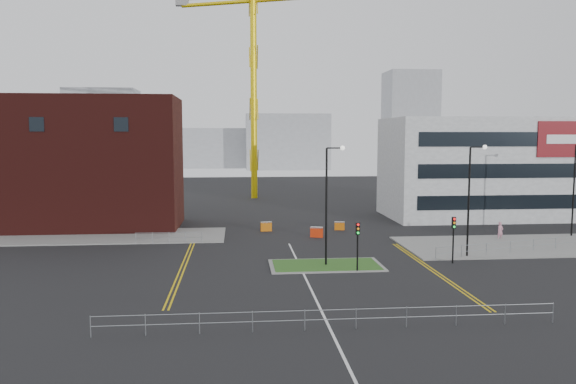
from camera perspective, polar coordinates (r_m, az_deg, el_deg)
The scene contains 29 objects.
ground at distance 35.41m, azimuth 2.70°, elevation -10.55°, with size 200.00×200.00×0.00m, color black.
pavement_left at distance 58.55m, azimuth -20.32°, elevation -4.30°, with size 28.00×8.00×0.12m, color slate.
pavement_right at distance 55.52m, azimuth 23.75°, elevation -4.97°, with size 24.00×10.00×0.12m, color slate.
island_kerb at distance 43.34m, azimuth 3.87°, elevation -7.45°, with size 8.60×4.60×0.08m, color slate.
grass_island at distance 43.33m, azimuth 3.87°, elevation -7.42°, with size 8.00×4.00×0.12m, color #2C521B.
brick_building at distance 64.37m, azimuth -21.71°, elevation 2.62°, with size 24.20×10.07×14.24m.
office_block at distance 72.57m, azimuth 19.86°, elevation 2.34°, with size 25.00×12.20×12.00m.
tower_crane at distance 88.12m, azimuth 0.28°, elevation 15.43°, with size 49.79×20.07×35.64m.
streetlamp_island at distance 42.47m, azimuth 4.21°, elevation -0.37°, with size 1.46×0.36×9.18m.
streetlamp_right_near at distance 47.79m, azimuth 18.15°, elevation 0.05°, with size 1.46×0.36×9.18m.
streetlamp_right_far at distance 61.42m, azimuth 27.23°, elevation 0.91°, with size 1.46×0.36×9.18m.
traffic_light_island at distance 41.24m, azimuth 7.10°, elevation -4.57°, with size 0.28×0.33×3.65m.
traffic_light_right at distance 45.46m, azimuth 16.47°, elevation -3.80°, with size 0.28×0.33×3.65m.
railing_front at distance 29.51m, azimuth 4.34°, elevation -12.35°, with size 24.05×0.05×1.10m.
railing_left at distance 52.84m, azimuth -12.00°, elevation -4.37°, with size 6.05×0.05×1.10m.
railing_right at distance 52.52m, azimuth 23.66°, elevation -4.76°, with size 19.05×5.05×1.10m.
centre_line at distance 37.31m, azimuth 2.27°, elevation -9.69°, with size 0.15×30.00×0.01m, color silver.
yellow_left_a at distance 44.98m, azimuth -10.63°, elevation -7.09°, with size 0.12×24.00×0.01m, color gold.
yellow_left_b at distance 44.95m, azimuth -10.25°, elevation -7.09°, with size 0.12×24.00×0.01m, color gold.
yellow_right_a at distance 43.28m, azimuth 14.24°, elevation -7.68°, with size 0.12×20.00×0.01m, color gold.
yellow_right_b at distance 43.38m, azimuth 14.62°, elevation -7.66°, with size 0.12×20.00×0.01m, color gold.
skyline_a at distance 157.65m, azimuth -18.25°, elevation 5.90°, with size 18.00×12.00×22.00m, color gray.
skyline_b at distance 164.32m, azimuth -0.07°, elevation 5.13°, with size 24.00×12.00×16.00m, color gray.
skyline_c at distance 166.30m, azimuth 12.28°, elevation 7.07°, with size 14.00×12.00×28.00m, color gray.
skyline_d at distance 173.72m, azimuth -6.31°, elevation 4.47°, with size 30.00×12.00×12.00m, color gray.
pedestrian at distance 57.14m, azimuth 20.76°, elevation -3.73°, with size 0.64×0.42×1.75m, color pink.
barrier_left at distance 58.49m, azimuth -2.24°, elevation -3.48°, with size 1.20×0.55×0.97m.
barrier_mid at distance 55.05m, azimuth 2.93°, elevation -4.04°, with size 1.28×0.74×1.02m.
barrier_right at distance 59.40m, azimuth 5.26°, elevation -3.41°, with size 1.09×0.50×0.88m.
Camera 1 is at (-4.71, -33.65, 9.98)m, focal length 35.00 mm.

